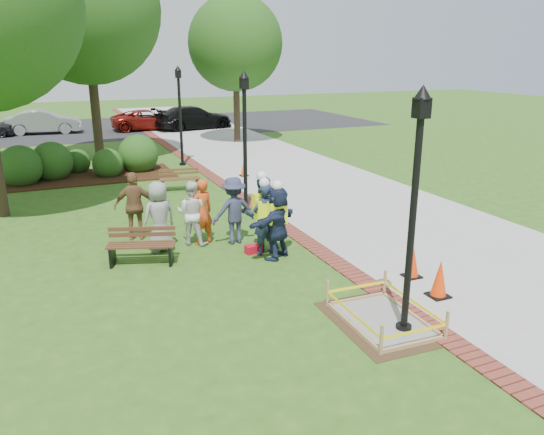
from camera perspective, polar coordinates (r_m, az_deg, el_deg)
name	(u,v)px	position (r m, az deg, el deg)	size (l,w,h in m)	color
ground	(273,279)	(11.68, 0.07, -6.58)	(100.00, 100.00, 0.00)	#285116
sidewalk	(288,171)	(22.36, 1.71, 5.04)	(6.00, 60.00, 0.02)	#9E9E99
brick_edging	(214,177)	(21.23, -6.30, 4.30)	(0.50, 60.00, 0.03)	maroon
mulch_bed	(84,178)	(22.35, -19.59, 4.07)	(7.00, 3.00, 0.05)	#381E0F
parking_lot	(113,128)	(37.36, -16.77, 9.23)	(36.00, 12.00, 0.01)	black
wet_concrete_pad	(383,310)	(10.01, 11.86, -9.76)	(1.77, 2.35, 0.55)	#47331E
bench_near	(142,253)	(12.74, -13.83, -3.74)	(1.63, 0.97, 0.84)	#4F2C1B
bench_far	(180,184)	(19.37, -9.85, 3.59)	(1.46, 0.65, 0.76)	brown
cone_front	(440,280)	(11.20, 17.57, -6.38)	(0.41, 0.41, 0.80)	black
cone_back	(413,263)	(12.00, 14.89, -4.72)	(0.37, 0.37, 0.73)	black
cone_far	(244,168)	(21.35, -3.03, 5.30)	(0.34, 0.34, 0.67)	black
toolbox	(254,249)	(13.11, -1.99, -3.40)	(0.41, 0.23, 0.21)	#B80E1F
lamp_near	(414,196)	(9.03, 15.07, 2.30)	(0.28, 0.28, 4.26)	black
lamp_mid	(245,132)	(15.96, -2.95, 9.13)	(0.28, 0.28, 4.26)	black
lamp_far	(180,108)	(23.58, -9.89, 11.51)	(0.28, 0.28, 4.26)	black
tree_back	(86,9)	(25.55, -19.39, 20.36)	(6.34, 6.34, 9.71)	#3D2D1E
tree_right	(235,43)	(29.68, -3.95, 18.18)	(5.03, 5.03, 7.77)	#3D2D1E
shrub_a	(23,184)	(22.12, -25.22, 3.24)	(1.60, 1.60, 1.60)	#1D4714
shrub_b	(54,179)	(22.67, -22.40, 3.88)	(1.58, 1.58, 1.58)	#1D4714
shrub_c	(109,176)	(22.38, -17.12, 4.27)	(1.22, 1.22, 1.22)	#1D4714
shrub_d	(139,171)	(23.07, -14.07, 4.88)	(1.65, 1.65, 1.65)	#1D4714
shrub_e	(79,172)	(23.55, -20.09, 4.59)	(1.05, 1.05, 1.05)	#1D4714
casual_person_a	(159,217)	(13.30, -12.04, 0.08)	(0.65, 0.52, 1.77)	gray
casual_person_b	(202,212)	(13.63, -7.55, 0.59)	(0.62, 0.49, 1.70)	#C74117
casual_person_c	(192,213)	(13.65, -8.59, 0.47)	(0.63, 0.59, 1.66)	silver
casual_person_d	(135,206)	(14.30, -14.51, 1.19)	(0.64, 0.48, 1.81)	brown
casual_person_e	(234,211)	(13.60, -4.12, 0.73)	(0.57, 0.38, 1.74)	#2D304E
hivis_worker_a	(277,220)	(12.53, 0.58, -0.29)	(0.67, 0.60, 1.91)	#1C1E4B
hivis_worker_b	(265,217)	(12.77, -0.81, 0.06)	(0.63, 0.47, 1.92)	#1D284C
hivis_worker_c	(262,211)	(13.08, -1.11, 0.65)	(0.61, 0.41, 2.00)	#192443
parked_car_b	(45,134)	(35.97, -23.22, 8.29)	(4.79, 2.08, 1.56)	#98999D
parked_car_c	(149,130)	(35.80, -13.11, 9.18)	(4.28, 1.86, 1.40)	maroon
parked_car_d	(194,129)	(35.58, -8.39, 9.39)	(4.96, 2.16, 1.62)	black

